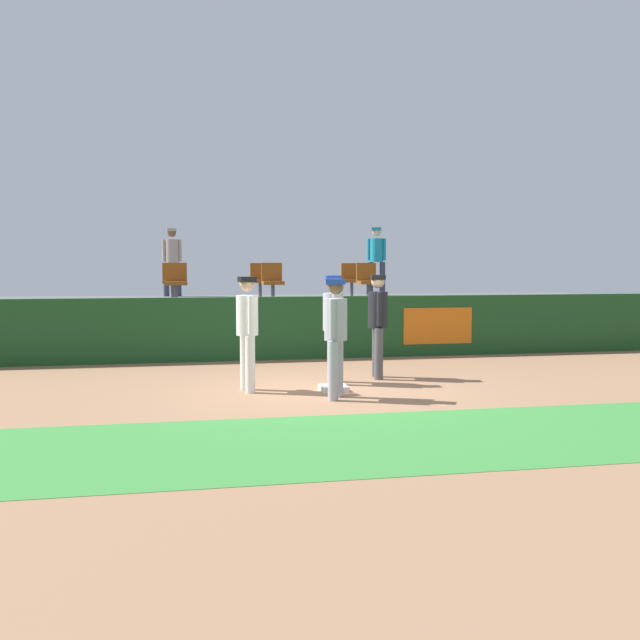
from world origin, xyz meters
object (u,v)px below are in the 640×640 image
at_px(seat_back_center, 260,278).
at_px(spectator_capped, 376,256).
at_px(player_coach_visitor, 336,330).
at_px(player_umpire, 378,319).
at_px(seat_back_left, 172,278).
at_px(seat_front_right, 367,279).
at_px(player_runner_visitor, 333,321).
at_px(seat_front_left, 176,280).
at_px(player_fielder_home, 247,325).
at_px(spectator_hooded, 172,257).
at_px(seat_back_right, 351,278).
at_px(seat_front_center, 272,280).
at_px(first_base, 333,388).

distance_m(seat_back_center, spectator_capped, 3.32).
relative_size(player_coach_visitor, player_umpire, 0.98).
xyz_separation_m(seat_back_left, seat_front_right, (4.31, -1.80, -0.00)).
distance_m(player_coach_visitor, seat_back_center, 7.83).
xyz_separation_m(player_runner_visitor, seat_back_center, (-0.38, 6.43, 0.58)).
bearing_deg(seat_front_left, seat_front_right, -0.00).
bearing_deg(seat_back_left, player_coach_visitor, -74.26).
relative_size(player_fielder_home, seat_back_center, 2.05).
distance_m(player_umpire, spectator_hooded, 8.06).
bearing_deg(seat_front_right, seat_back_right, 87.75).
height_order(player_runner_visitor, seat_front_center, seat_front_center).
xyz_separation_m(player_coach_visitor, spectator_hooded, (-2.19, 9.00, 1.12)).
bearing_deg(seat_front_left, player_fielder_home, -79.09).
xyz_separation_m(first_base, player_coach_visitor, (-0.12, -0.66, 0.95)).
relative_size(player_fielder_home, seat_front_center, 2.05).
bearing_deg(seat_back_left, player_runner_visitor, -68.99).
xyz_separation_m(first_base, spectator_hooded, (-2.31, 8.34, 2.07)).
distance_m(seat_front_right, spectator_hooded, 5.27).
height_order(player_umpire, seat_back_center, seat_back_center).
height_order(seat_front_center, spectator_hooded, spectator_hooded).
distance_m(seat_back_center, spectator_hooded, 2.46).
bearing_deg(first_base, seat_back_center, 91.82).
distance_m(seat_back_center, seat_front_left, 2.71).
relative_size(player_runner_visitor, spectator_capped, 0.98).
height_order(seat_front_right, seat_front_left, same).
height_order(seat_back_right, spectator_capped, spectator_capped).
bearing_deg(player_coach_visitor, first_base, -162.58).
distance_m(first_base, player_coach_visitor, 1.16).
bearing_deg(seat_back_center, player_umpire, -78.56).
bearing_deg(seat_back_left, seat_front_center, -39.98).
bearing_deg(seat_back_right, spectator_hooded, 164.65).
bearing_deg(seat_front_center, spectator_capped, 39.63).
distance_m(player_fielder_home, player_umpire, 2.42).
relative_size(seat_front_center, spectator_capped, 0.47).
relative_size(seat_back_right, seat_front_center, 1.00).
bearing_deg(seat_front_center, spectator_hooded, 125.47).
height_order(first_base, player_fielder_home, player_fielder_home).
height_order(first_base, player_umpire, player_umpire).
xyz_separation_m(player_runner_visitor, seat_front_center, (-0.32, 4.63, 0.58)).
relative_size(seat_back_right, spectator_hooded, 0.49).
relative_size(player_umpire, spectator_hooded, 1.01).
relative_size(player_fielder_home, seat_back_right, 2.05).
bearing_deg(player_fielder_home, spectator_hooded, 178.08).
xyz_separation_m(player_umpire, seat_back_left, (-3.32, 6.07, 0.58)).
relative_size(seat_back_right, seat_front_right, 1.00).
xyz_separation_m(player_umpire, spectator_hooded, (-3.31, 7.27, 1.10)).
bearing_deg(seat_back_left, spectator_hooded, 89.60).
height_order(player_fielder_home, seat_front_right, seat_front_right).
relative_size(player_runner_visitor, seat_back_center, 2.06).
bearing_deg(spectator_hooded, player_coach_visitor, 101.80).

